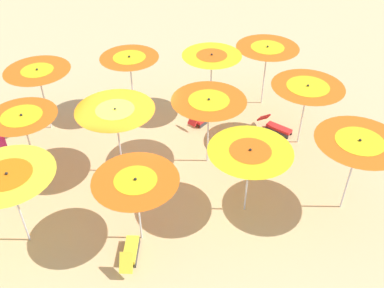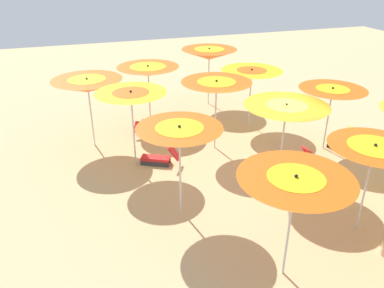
{
  "view_description": "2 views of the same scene",
  "coord_description": "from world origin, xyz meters",
  "px_view_note": "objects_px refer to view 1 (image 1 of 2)",
  "views": [
    {
      "loc": [
        -3.97,
        9.86,
        9.06
      ],
      "look_at": [
        -2.09,
        0.33,
        1.48
      ],
      "focal_mm": 40.44,
      "sensor_mm": 36.0,
      "label": 1
    },
    {
      "loc": [
        8.48,
        -5.14,
        5.91
      ],
      "look_at": [
        -0.63,
        -2.15,
        1.16
      ],
      "focal_mm": 35.97,
      "sensor_mm": 36.0,
      "label": 2
    }
  ],
  "objects_px": {
    "lounger_0": "(125,183)",
    "beach_umbrella_10": "(358,147)",
    "beach_umbrella_1": "(212,60)",
    "beach_umbrella_13": "(8,179)",
    "beach_umbrella_0": "(267,52)",
    "lounger_3": "(202,118)",
    "beach_umbrella_6": "(209,105)",
    "beach_umbrella_12": "(136,185)",
    "lounger_4": "(276,127)",
    "beach_umbrella_11": "(250,155)",
    "beach_umbrella_7": "(116,115)",
    "beach_umbrella_2": "(130,63)",
    "beach_umbrella_5": "(307,91)",
    "lounger_1": "(130,252)",
    "beachgoer_0": "(3,149)",
    "beach_umbrella_3": "(38,75)",
    "beach_umbrella_8": "(23,120)"
  },
  "relations": [
    {
      "from": "beach_umbrella_11",
      "to": "lounger_4",
      "type": "xyz_separation_m",
      "value": [
        -0.73,
        -3.97,
        -1.8
      ]
    },
    {
      "from": "beach_umbrella_6",
      "to": "beach_umbrella_3",
      "type": "bearing_deg",
      "value": -7.27
    },
    {
      "from": "beach_umbrella_10",
      "to": "beach_umbrella_8",
      "type": "bearing_deg",
      "value": 2.42
    },
    {
      "from": "beach_umbrella_12",
      "to": "lounger_4",
      "type": "relative_size",
      "value": 1.68
    },
    {
      "from": "beach_umbrella_7",
      "to": "lounger_4",
      "type": "distance_m",
      "value": 5.89
    },
    {
      "from": "beach_umbrella_2",
      "to": "lounger_3",
      "type": "height_order",
      "value": "beach_umbrella_2"
    },
    {
      "from": "beach_umbrella_6",
      "to": "beach_umbrella_0",
      "type": "bearing_deg",
      "value": -110.99
    },
    {
      "from": "beach_umbrella_7",
      "to": "lounger_0",
      "type": "height_order",
      "value": "beach_umbrella_7"
    },
    {
      "from": "lounger_0",
      "to": "beach_umbrella_13",
      "type": "bearing_deg",
      "value": 130.69
    },
    {
      "from": "beach_umbrella_7",
      "to": "lounger_1",
      "type": "relative_size",
      "value": 1.93
    },
    {
      "from": "beach_umbrella_3",
      "to": "lounger_0",
      "type": "xyz_separation_m",
      "value": [
        -3.62,
        2.51,
        -1.89
      ]
    },
    {
      "from": "lounger_3",
      "to": "lounger_4",
      "type": "bearing_deg",
      "value": -63.02
    },
    {
      "from": "beach_umbrella_1",
      "to": "lounger_0",
      "type": "height_order",
      "value": "beach_umbrella_1"
    },
    {
      "from": "beach_umbrella_11",
      "to": "beach_umbrella_8",
      "type": "bearing_deg",
      "value": -2.17
    },
    {
      "from": "lounger_4",
      "to": "beach_umbrella_11",
      "type": "bearing_deg",
      "value": -73.72
    },
    {
      "from": "beach_umbrella_2",
      "to": "beach_umbrella_7",
      "type": "distance_m",
      "value": 3.19
    },
    {
      "from": "beach_umbrella_11",
      "to": "beach_umbrella_12",
      "type": "relative_size",
      "value": 1.03
    },
    {
      "from": "lounger_0",
      "to": "beachgoer_0",
      "type": "bearing_deg",
      "value": 78.18
    },
    {
      "from": "lounger_1",
      "to": "beachgoer_0",
      "type": "height_order",
      "value": "beachgoer_0"
    },
    {
      "from": "beach_umbrella_10",
      "to": "lounger_1",
      "type": "bearing_deg",
      "value": 28.23
    },
    {
      "from": "lounger_3",
      "to": "beach_umbrella_2",
      "type": "bearing_deg",
      "value": 116.21
    },
    {
      "from": "beach_umbrella_8",
      "to": "beach_umbrella_11",
      "type": "relative_size",
      "value": 1.02
    },
    {
      "from": "beach_umbrella_0",
      "to": "lounger_1",
      "type": "distance_m",
      "value": 8.7
    },
    {
      "from": "beach_umbrella_10",
      "to": "beach_umbrella_12",
      "type": "xyz_separation_m",
      "value": [
        5.28,
        2.2,
        -0.25
      ]
    },
    {
      "from": "beach_umbrella_0",
      "to": "beach_umbrella_2",
      "type": "relative_size",
      "value": 1.0
    },
    {
      "from": "beach_umbrella_1",
      "to": "beachgoer_0",
      "type": "height_order",
      "value": "beach_umbrella_1"
    },
    {
      "from": "beach_umbrella_7",
      "to": "beach_umbrella_0",
      "type": "bearing_deg",
      "value": -129.55
    },
    {
      "from": "lounger_3",
      "to": "beach_umbrella_10",
      "type": "bearing_deg",
      "value": -98.5
    },
    {
      "from": "beach_umbrella_11",
      "to": "beach_umbrella_12",
      "type": "xyz_separation_m",
      "value": [
        2.58,
        1.57,
        -0.07
      ]
    },
    {
      "from": "lounger_3",
      "to": "beach_umbrella_6",
      "type": "bearing_deg",
      "value": -138.11
    },
    {
      "from": "beach_umbrella_0",
      "to": "lounger_1",
      "type": "height_order",
      "value": "beach_umbrella_0"
    },
    {
      "from": "beach_umbrella_12",
      "to": "beach_umbrella_5",
      "type": "bearing_deg",
      "value": -128.71
    },
    {
      "from": "beach_umbrella_12",
      "to": "beach_umbrella_13",
      "type": "xyz_separation_m",
      "value": [
        2.9,
        0.64,
        0.25
      ]
    },
    {
      "from": "beach_umbrella_12",
      "to": "beach_umbrella_10",
      "type": "bearing_deg",
      "value": -157.37
    },
    {
      "from": "beach_umbrella_1",
      "to": "beach_umbrella_12",
      "type": "height_order",
      "value": "beach_umbrella_1"
    },
    {
      "from": "beach_umbrella_0",
      "to": "lounger_0",
      "type": "distance_m",
      "value": 6.98
    },
    {
      "from": "beach_umbrella_2",
      "to": "beach_umbrella_11",
      "type": "xyz_separation_m",
      "value": [
        -4.5,
        4.05,
        -0.14
      ]
    },
    {
      "from": "beach_umbrella_10",
      "to": "beach_umbrella_2",
      "type": "bearing_deg",
      "value": -25.37
    },
    {
      "from": "beach_umbrella_11",
      "to": "lounger_3",
      "type": "bearing_deg",
      "value": -64.2
    },
    {
      "from": "beach_umbrella_13",
      "to": "lounger_0",
      "type": "bearing_deg",
      "value": -128.87
    },
    {
      "from": "beach_umbrella_5",
      "to": "beach_umbrella_6",
      "type": "height_order",
      "value": "beach_umbrella_6"
    },
    {
      "from": "beach_umbrella_13",
      "to": "beach_umbrella_1",
      "type": "bearing_deg",
      "value": -118.37
    },
    {
      "from": "beach_umbrella_8",
      "to": "beach_umbrella_7",
      "type": "bearing_deg",
      "value": -165.21
    },
    {
      "from": "lounger_0",
      "to": "beach_umbrella_10",
      "type": "bearing_deg",
      "value": -96.03
    },
    {
      "from": "beach_umbrella_0",
      "to": "beach_umbrella_10",
      "type": "relative_size",
      "value": 0.98
    },
    {
      "from": "lounger_1",
      "to": "beach_umbrella_6",
      "type": "bearing_deg",
      "value": -26.07
    },
    {
      "from": "beach_umbrella_2",
      "to": "beach_umbrella_7",
      "type": "height_order",
      "value": "beach_umbrella_2"
    },
    {
      "from": "beach_umbrella_1",
      "to": "beach_umbrella_11",
      "type": "relative_size",
      "value": 1.09
    },
    {
      "from": "beach_umbrella_6",
      "to": "beach_umbrella_7",
      "type": "height_order",
      "value": "beach_umbrella_6"
    },
    {
      "from": "beachgoer_0",
      "to": "beach_umbrella_7",
      "type": "bearing_deg",
      "value": -57.15
    }
  ]
}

